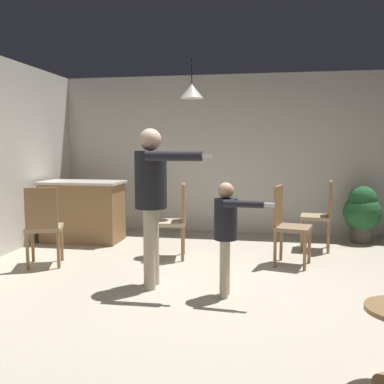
# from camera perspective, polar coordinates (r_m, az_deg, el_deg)

# --- Properties ---
(ground) EXTENTS (7.68, 7.68, 0.00)m
(ground) POSITION_cam_1_polar(r_m,az_deg,el_deg) (4.45, 4.50, -13.47)
(ground) COLOR #B2A893
(wall_back) EXTENTS (6.40, 0.10, 2.70)m
(wall_back) POSITION_cam_1_polar(r_m,az_deg,el_deg) (7.38, 6.91, 4.99)
(wall_back) COLOR beige
(wall_back) RESTS_ON ground
(kitchen_counter) EXTENTS (1.26, 0.66, 0.95)m
(kitchen_counter) POSITION_cam_1_polar(r_m,az_deg,el_deg) (6.93, -14.41, -2.48)
(kitchen_counter) COLOR olive
(kitchen_counter) RESTS_ON ground
(person_adult) EXTENTS (0.83, 0.49, 1.67)m
(person_adult) POSITION_cam_1_polar(r_m,az_deg,el_deg) (4.46, -5.35, 0.28)
(person_adult) COLOR tan
(person_adult) RESTS_ON ground
(person_child) EXTENTS (0.58, 0.36, 1.14)m
(person_child) POSITION_cam_1_polar(r_m,az_deg,el_deg) (4.21, 4.62, -4.59)
(person_child) COLOR tan
(person_child) RESTS_ON ground
(dining_chair_by_counter) EXTENTS (0.54, 0.54, 1.00)m
(dining_chair_by_counter) POSITION_cam_1_polar(r_m,az_deg,el_deg) (5.57, -19.25, -3.99)
(dining_chair_by_counter) COLOR olive
(dining_chair_by_counter) RESTS_ON ground
(dining_chair_near_wall) EXTENTS (0.51, 0.51, 1.00)m
(dining_chair_near_wall) POSITION_cam_1_polar(r_m,az_deg,el_deg) (5.48, 12.60, -3.95)
(dining_chair_near_wall) COLOR olive
(dining_chair_near_wall) RESTS_ON ground
(dining_chair_centre_back) EXTENTS (0.47, 0.47, 1.00)m
(dining_chair_centre_back) POSITION_cam_1_polar(r_m,az_deg,el_deg) (6.40, 16.91, -2.63)
(dining_chair_centre_back) COLOR olive
(dining_chair_centre_back) RESTS_ON ground
(dining_chair_spare) EXTENTS (0.48, 0.48, 1.00)m
(dining_chair_spare) POSITION_cam_1_polar(r_m,az_deg,el_deg) (5.69, -2.28, -3.43)
(dining_chair_spare) COLOR olive
(dining_chair_spare) RESTS_ON ground
(potted_plant_corner) EXTENTS (0.58, 0.58, 0.88)m
(potted_plant_corner) POSITION_cam_1_polar(r_m,az_deg,el_deg) (7.14, 21.80, -2.41)
(potted_plant_corner) COLOR #4C4742
(potted_plant_corner) RESTS_ON ground
(ceiling_light_pendant) EXTENTS (0.32, 0.32, 0.55)m
(ceiling_light_pendant) POSITION_cam_1_polar(r_m,az_deg,el_deg) (6.03, -0.04, 13.37)
(ceiling_light_pendant) COLOR silver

